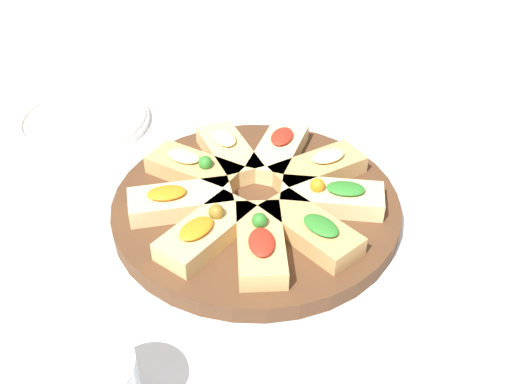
{
  "coord_description": "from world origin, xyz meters",
  "views": [
    {
      "loc": [
        -0.51,
        0.38,
        0.53
      ],
      "look_at": [
        0.0,
        0.0,
        0.04
      ],
      "focal_mm": 42.0,
      "sensor_mm": 36.0,
      "label": 1
    }
  ],
  "objects": [
    {
      "name": "ground_plane",
      "position": [
        0.0,
        0.0,
        0.0
      ],
      "size": [
        3.0,
        3.0,
        0.0
      ],
      "primitive_type": "plane",
      "color": "white"
    },
    {
      "name": "serving_board",
      "position": [
        0.0,
        0.0,
        0.01
      ],
      "size": [
        0.39,
        0.39,
        0.02
      ],
      "primitive_type": "cylinder",
      "color": "#51331E",
      "rests_on": "ground_plane"
    },
    {
      "name": "focaccia_slice_0",
      "position": [
        -0.08,
        0.06,
        0.04
      ],
      "size": [
        0.14,
        0.12,
        0.04
      ],
      "color": "tan",
      "rests_on": "serving_board"
    },
    {
      "name": "focaccia_slice_1",
      "position": [
        -0.1,
        -0.01,
        0.04
      ],
      "size": [
        0.14,
        0.07,
        0.03
      ],
      "color": "tan",
      "rests_on": "serving_board"
    },
    {
      "name": "focaccia_slice_2",
      "position": [
        -0.07,
        -0.07,
        0.04
      ],
      "size": [
        0.13,
        0.14,
        0.04
      ],
      "color": "#E5C689",
      "rests_on": "serving_board"
    },
    {
      "name": "focaccia_slice_3",
      "position": [
        -0.01,
        -0.1,
        0.04
      ],
      "size": [
        0.07,
        0.14,
        0.03
      ],
      "color": "tan",
      "rests_on": "serving_board"
    },
    {
      "name": "focaccia_slice_4",
      "position": [
        0.06,
        -0.09,
        0.04
      ],
      "size": [
        0.12,
        0.14,
        0.03
      ],
      "color": "#E5C689",
      "rests_on": "serving_board"
    },
    {
      "name": "focaccia_slice_5",
      "position": [
        0.1,
        -0.02,
        0.04
      ],
      "size": [
        0.14,
        0.09,
        0.03
      ],
      "color": "#DBB775",
      "rests_on": "serving_board"
    },
    {
      "name": "focaccia_slice_6",
      "position": [
        0.09,
        0.04,
        0.04
      ],
      "size": [
        0.15,
        0.1,
        0.04
      ],
      "color": "tan",
      "rests_on": "serving_board"
    },
    {
      "name": "focaccia_slice_7",
      "position": [
        0.04,
        0.09,
        0.04
      ],
      "size": [
        0.11,
        0.15,
        0.03
      ],
      "color": "#E5C689",
      "rests_on": "serving_board"
    },
    {
      "name": "focaccia_slice_8",
      "position": [
        -0.03,
        0.1,
        0.04
      ],
      "size": [
        0.09,
        0.15,
        0.04
      ],
      "color": "#DBB775",
      "rests_on": "serving_board"
    },
    {
      "name": "plate_right",
      "position": [
        0.36,
        0.09,
        0.01
      ],
      "size": [
        0.22,
        0.22,
        0.02
      ],
      "color": "white",
      "rests_on": "ground_plane"
    },
    {
      "name": "napkin_stack",
      "position": [
        -0.19,
        -0.3,
        0.01
      ],
      "size": [
        0.15,
        0.14,
        0.01
      ],
      "primitive_type": "cube",
      "rotation": [
        0.0,
        0.0,
        0.21
      ],
      "color": "white",
      "rests_on": "ground_plane"
    }
  ]
}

